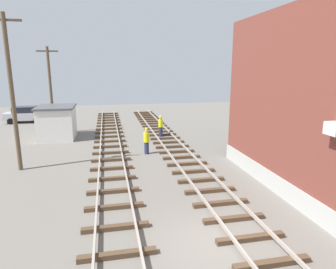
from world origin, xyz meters
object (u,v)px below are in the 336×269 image
(utility_pole_far, at_px, (51,89))
(track_worker_foreground, at_px, (161,126))
(utility_pole_near, at_px, (12,92))
(track_worker_distant, at_px, (146,141))
(parked_car_silver, at_px, (25,114))
(control_hut, at_px, (57,122))

(utility_pole_far, xyz_separation_m, track_worker_foreground, (9.35, -3.36, -3.11))
(utility_pole_near, xyz_separation_m, track_worker_distant, (7.73, 1.73, -3.64))
(utility_pole_near, xyz_separation_m, track_worker_foreground, (9.65, 6.73, -3.64))
(parked_car_silver, height_order, utility_pole_near, utility_pole_near)
(control_hut, relative_size, track_worker_foreground, 2.03)
(utility_pole_far, bearing_deg, control_hut, -72.81)
(control_hut, height_order, utility_pole_near, utility_pole_near)
(track_worker_distant, bearing_deg, utility_pole_near, -167.39)
(utility_pole_near, height_order, utility_pole_far, utility_pole_near)
(control_hut, xyz_separation_m, utility_pole_far, (-0.65, 2.09, 2.65))
(utility_pole_far, bearing_deg, parked_car_silver, 121.70)
(control_hut, bearing_deg, parked_car_silver, 118.46)
(utility_pole_far, bearing_deg, track_worker_foreground, -19.74)
(control_hut, bearing_deg, utility_pole_near, -96.76)
(track_worker_distant, bearing_deg, parked_car_silver, 127.63)
(control_hut, xyz_separation_m, utility_pole_near, (-0.95, -7.99, 3.18))
(utility_pole_near, distance_m, track_worker_distant, 8.72)
(track_worker_foreground, bearing_deg, parked_car_silver, 143.68)
(parked_car_silver, distance_m, track_worker_foreground, 16.55)
(utility_pole_near, bearing_deg, parked_car_silver, 102.55)
(track_worker_distant, bearing_deg, utility_pole_far, 131.64)
(parked_car_silver, bearing_deg, control_hut, -61.54)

